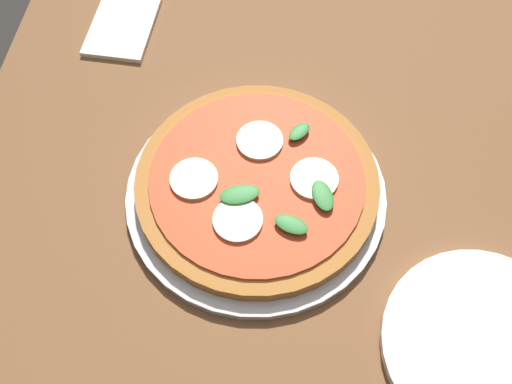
# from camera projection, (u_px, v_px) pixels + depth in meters

# --- Properties ---
(ground_plane) EXTENTS (6.00, 6.00, 0.00)m
(ground_plane) POSITION_uv_depth(u_px,v_px,m) (283.00, 347.00, 1.34)
(ground_plane) COLOR #2D2B28
(dining_table) EXTENTS (1.46, 0.89, 0.71)m
(dining_table) POSITION_uv_depth(u_px,v_px,m) (300.00, 223.00, 0.81)
(dining_table) COLOR brown
(dining_table) RESTS_ON ground_plane
(serving_tray) EXTENTS (0.32, 0.32, 0.01)m
(serving_tray) POSITION_uv_depth(u_px,v_px,m) (256.00, 194.00, 0.72)
(serving_tray) COLOR silver
(serving_tray) RESTS_ON dining_table
(pizza) EXTENTS (0.30, 0.30, 0.03)m
(pizza) POSITION_uv_depth(u_px,v_px,m) (257.00, 183.00, 0.71)
(pizza) COLOR #B27033
(pizza) RESTS_ON serving_tray
(plate_white) EXTENTS (0.22, 0.22, 0.01)m
(plate_white) POSITION_uv_depth(u_px,v_px,m) (485.00, 347.00, 0.63)
(plate_white) COLOR white
(plate_white) RESTS_ON dining_table
(napkin) EXTENTS (0.13, 0.10, 0.01)m
(napkin) POSITION_uv_depth(u_px,v_px,m) (122.00, 26.00, 0.87)
(napkin) COLOR white
(napkin) RESTS_ON dining_table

